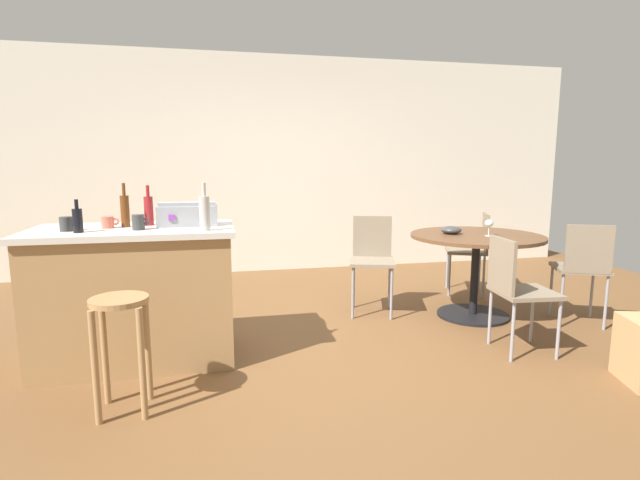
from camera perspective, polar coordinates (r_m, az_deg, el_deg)
name	(u,v)px	position (r m, az deg, el deg)	size (l,w,h in m)	color
ground_plane	(331,347)	(3.74, 1.26, -12.47)	(8.80, 8.80, 0.00)	brown
back_wall	(279,165)	(6.24, -4.92, 8.79)	(8.00, 0.10, 2.70)	silver
kitchen_island	(137,294)	(3.60, -20.84, -6.02)	(1.34, 0.75, 0.94)	#A37A4C
wooden_stool	(121,331)	(2.89, -22.46, -9.90)	(0.31, 0.31, 0.65)	#A37A4C
dining_table	(476,254)	(4.51, 17.93, -1.54)	(1.15, 1.15, 0.75)	black
folding_chair_near	(516,286)	(3.76, 22.17, -5.05)	(0.44, 0.44, 0.85)	#7F705B
folding_chair_far	(583,265)	(4.63, 28.61, -2.60)	(0.53, 0.53, 0.88)	#7F705B
folding_chair_left	(473,246)	(5.33, 17.62, -0.73)	(0.53, 0.53, 0.86)	#7F705B
folding_chair_right	(372,256)	(4.48, 6.18, -1.84)	(0.50, 0.50, 0.88)	#7F705B
toolbox	(188,215)	(3.52, -15.35, 2.92)	(0.41, 0.22, 0.16)	gray
bottle_0	(125,210)	(3.57, -22.05, 3.29)	(0.06, 0.06, 0.30)	#603314
bottle_1	(78,220)	(3.40, -26.72, 2.15)	(0.06, 0.06, 0.21)	black
bottle_2	(205,212)	(3.21, -13.47, 3.20)	(0.07, 0.07, 0.31)	#B7B2AD
bottle_3	(149,210)	(3.62, -19.58, 3.37)	(0.06, 0.06, 0.28)	maroon
cup_0	(108,222)	(3.56, -23.76, 1.94)	(0.11, 0.08, 0.08)	#DB6651
cup_1	(67,224)	(3.51, -27.76, 1.70)	(0.12, 0.08, 0.09)	#383838
cup_2	(139,222)	(3.39, -20.63, 1.99)	(0.11, 0.08, 0.10)	#383838
wine_glass	(489,224)	(4.42, 19.35, 1.81)	(0.07, 0.07, 0.14)	silver
serving_bowl	(451,230)	(4.47, 15.24, 1.16)	(0.18, 0.18, 0.07)	#383838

